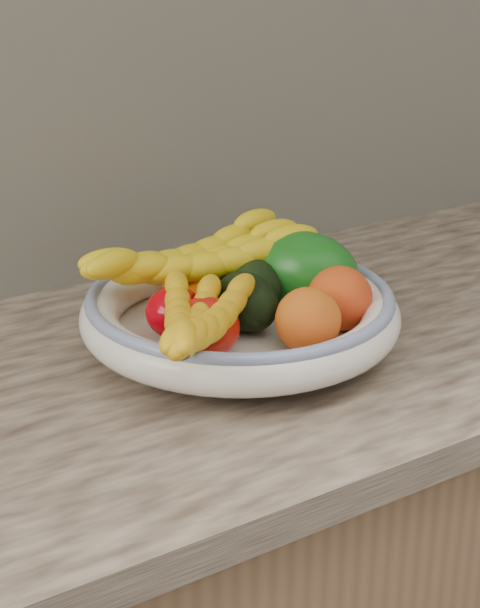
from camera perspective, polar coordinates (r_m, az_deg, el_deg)
The scene contains 14 objects.
fruit_bowl at distance 1.13m, azimuth 0.00°, elevation -0.54°, with size 0.39×0.39×0.08m.
clementine_back_left at distance 1.21m, azimuth -3.66°, elevation 1.20°, with size 0.05×0.05×0.04m, color orange.
clementine_back_right at distance 1.24m, azimuth -0.92°, elevation 1.70°, with size 0.05×0.05×0.05m, color #E95B04.
clementine_back_mid at distance 1.17m, azimuth -2.18°, elevation 0.39°, with size 0.05×0.05×0.05m, color orange.
clementine_extra at distance 1.20m, azimuth -3.07°, elevation 1.10°, with size 0.05×0.05×0.04m, color #F26005.
tomato_left at distance 1.10m, azimuth -4.03°, elevation -0.51°, with size 0.07×0.07×0.06m, color #B1000B.
tomato_near_left at distance 1.06m, azimuth -2.08°, elevation -1.43°, with size 0.08×0.08×0.07m, color #B91309.
avocado_center at distance 1.13m, azimuth 0.37°, elevation 0.15°, with size 0.07×0.10×0.07m, color black.
avocado_right at distance 1.17m, azimuth 0.95°, elevation 1.07°, with size 0.07×0.10×0.07m, color black.
green_mango at distance 1.19m, azimuth 3.92°, elevation 2.00°, with size 0.09×0.15×0.10m, color #0F5310.
peach_front at distance 1.07m, azimuth 4.19°, elevation -0.99°, with size 0.08×0.08×0.08m, color orange.
peach_right at distance 1.13m, azimuth 6.12°, elevation 0.34°, with size 0.08×0.08×0.08m, color orange.
banana_bunch_back at distance 1.18m, azimuth -2.69°, elevation 2.34°, with size 0.33×0.12×0.09m, color yellow, non-canonical shape.
banana_bunch_front at distance 1.01m, azimuth -2.71°, elevation -1.47°, with size 0.27×0.11×0.08m, color yellow, non-canonical shape.
Camera 1 is at (-0.56, 0.78, 1.38)m, focal length 55.00 mm.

